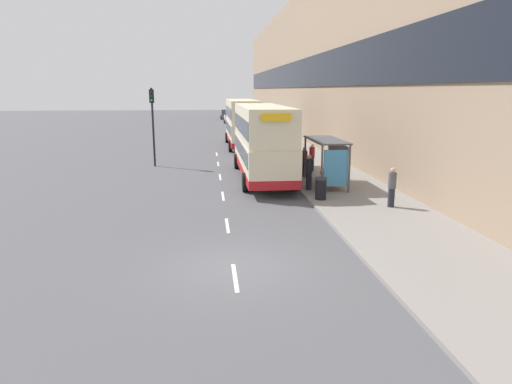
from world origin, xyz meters
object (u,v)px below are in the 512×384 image
(bus_shelter, at_px, (331,154))
(litter_bin, at_px, (321,188))
(pedestrian_at_shelter, at_px, (304,161))
(double_decker_bus_ahead, at_px, (242,122))
(car_1, at_px, (230,117))
(car_0, at_px, (226,114))
(pedestrian_3, at_px, (312,157))
(traffic_light_far_kerb, at_px, (152,114))
(double_decker_bus_near, at_px, (262,141))
(pedestrian_1, at_px, (309,172))
(pedestrian_2, at_px, (392,187))

(bus_shelter, xyz_separation_m, litter_bin, (-1.22, -2.93, -1.21))
(pedestrian_at_shelter, xyz_separation_m, litter_bin, (-0.43, -5.81, -0.37))
(bus_shelter, relative_size, double_decker_bus_ahead, 0.38)
(pedestrian_at_shelter, bearing_deg, car_1, 92.44)
(car_0, bearing_deg, pedestrian_3, -86.69)
(pedestrian_3, distance_m, traffic_light_far_kerb, 11.20)
(double_decker_bus_near, distance_m, pedestrian_at_shelter, 2.81)
(pedestrian_at_shelter, height_order, litter_bin, pedestrian_at_shelter)
(bus_shelter, height_order, pedestrian_at_shelter, bus_shelter)
(double_decker_bus_ahead, bearing_deg, car_1, 89.14)
(pedestrian_at_shelter, xyz_separation_m, pedestrian_1, (-0.52, -3.59, 0.02))
(double_decker_bus_ahead, bearing_deg, car_0, 89.73)
(double_decker_bus_ahead, height_order, pedestrian_1, double_decker_bus_ahead)
(double_decker_bus_ahead, xyz_separation_m, pedestrian_3, (3.39, -14.02, -1.25))
(bus_shelter, relative_size, pedestrian_1, 2.33)
(double_decker_bus_ahead, relative_size, pedestrian_3, 6.37)
(bus_shelter, height_order, car_1, bus_shelter)
(car_0, distance_m, pedestrian_3, 55.44)
(double_decker_bus_ahead, bearing_deg, traffic_light_far_kerb, -123.60)
(pedestrian_1, relative_size, litter_bin, 1.71)
(double_decker_bus_near, bearing_deg, pedestrian_3, 25.96)
(pedestrian_at_shelter, height_order, pedestrian_2, pedestrian_at_shelter)
(pedestrian_3, distance_m, litter_bin, 7.85)
(double_decker_bus_near, height_order, car_0, double_decker_bus_near)
(pedestrian_1, bearing_deg, pedestrian_3, 75.66)
(pedestrian_1, bearing_deg, pedestrian_at_shelter, 81.83)
(litter_bin, bearing_deg, pedestrian_at_shelter, 85.75)
(car_0, relative_size, car_1, 1.00)
(double_decker_bus_ahead, bearing_deg, pedestrian_3, -76.40)
(double_decker_bus_near, xyz_separation_m, pedestrian_3, (3.40, 1.65, -1.25))
(pedestrian_3, bearing_deg, pedestrian_at_shelter, -114.98)
(litter_bin, distance_m, traffic_light_far_kerb, 14.77)
(double_decker_bus_ahead, relative_size, car_0, 2.50)
(pedestrian_2, xyz_separation_m, pedestrian_3, (-1.43, 9.44, -0.01))
(car_1, bearing_deg, traffic_light_far_kerb, -99.93)
(double_decker_bus_near, bearing_deg, bus_shelter, -43.57)
(traffic_light_far_kerb, bearing_deg, pedestrian_at_shelter, -30.75)
(pedestrian_at_shelter, distance_m, pedestrian_3, 2.11)
(bus_shelter, height_order, double_decker_bus_ahead, double_decker_bus_ahead)
(pedestrian_at_shelter, height_order, pedestrian_3, pedestrian_at_shelter)
(litter_bin, bearing_deg, pedestrian_2, -31.89)
(bus_shelter, bearing_deg, car_1, 93.19)
(car_1, bearing_deg, pedestrian_at_shelter, -87.56)
(bus_shelter, relative_size, double_decker_bus_near, 0.38)
(traffic_light_far_kerb, bearing_deg, pedestrian_2, -48.23)
(pedestrian_2, xyz_separation_m, traffic_light_far_kerb, (-11.70, 13.10, 2.53))
(double_decker_bus_near, xyz_separation_m, car_1, (0.48, 47.35, -1.38))
(pedestrian_2, bearing_deg, pedestrian_at_shelter, 107.14)
(car_0, xyz_separation_m, litter_bin, (1.87, -63.07, -0.18))
(double_decker_bus_ahead, xyz_separation_m, pedestrian_at_shelter, (2.50, -15.94, -1.24))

